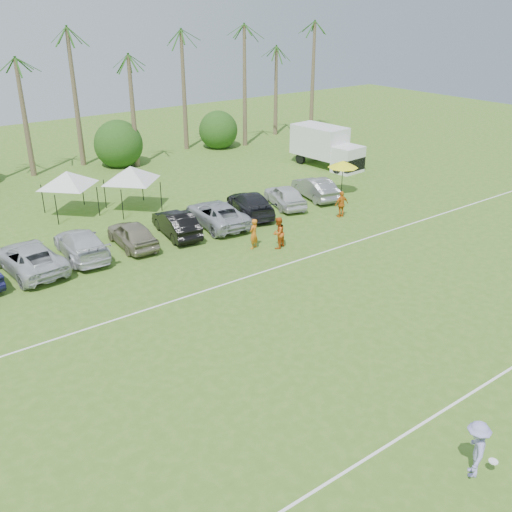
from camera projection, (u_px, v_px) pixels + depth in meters
ground at (465, 470)px, 16.49m from camera, size 120.00×120.00×0.00m
field_lines at (289, 346)px, 22.36m from camera, size 80.00×12.10×0.01m
palm_tree_5 at (26, 63)px, 40.96m from camera, size 2.40×2.40×9.90m
palm_tree_6 at (79, 47)px, 42.78m from camera, size 2.40×2.40×10.90m
palm_tree_7 at (127, 34)px, 44.60m from camera, size 2.40×2.40×11.90m
palm_tree_8 at (185, 64)px, 48.37m from camera, size 2.40×2.40×8.90m
palm_tree_9 at (233, 51)px, 50.72m from camera, size 2.40×2.40×9.90m
palm_tree_10 at (277, 38)px, 53.08m from camera, size 2.40×2.40×10.90m
palm_tree_11 at (310, 28)px, 54.91m from camera, size 2.40×2.40×11.90m
bush_tree_2 at (109, 140)px, 47.63m from camera, size 4.00×4.00×4.00m
bush_tree_3 at (210, 126)px, 53.05m from camera, size 4.00×4.00×4.00m
sideline_player_a at (254, 234)px, 30.94m from camera, size 0.72×0.60×1.69m
sideline_player_b at (278, 233)px, 30.96m from camera, size 1.03×0.92×1.76m
sideline_player_c at (341, 204)px, 35.46m from camera, size 1.02×0.52×1.68m
box_truck at (326, 146)px, 46.10m from camera, size 2.87×6.35×3.18m
canopy_tent_left at (66, 171)px, 35.11m from camera, size 4.05×4.05×3.28m
canopy_tent_right at (130, 166)px, 35.94m from camera, size 4.14×4.14×3.35m
market_umbrella at (343, 164)px, 39.32m from camera, size 2.11×2.11×2.35m
frisbee_player at (476, 449)px, 15.99m from camera, size 1.34×1.23×1.81m
parked_car_2 at (29, 258)px, 28.34m from camera, size 2.80×5.33×1.43m
parked_car_3 at (81, 244)px, 29.99m from camera, size 2.36×5.07×1.43m
parked_car_4 at (132, 234)px, 31.24m from camera, size 1.89×4.28×1.43m
parked_car_5 at (176, 224)px, 32.73m from camera, size 2.07×4.50×1.43m
parked_car_6 at (217, 214)px, 34.22m from camera, size 2.90×5.37×1.43m
parked_car_7 at (250, 204)px, 35.96m from camera, size 3.35×5.30×1.43m
parked_car_8 at (285, 196)px, 37.41m from camera, size 2.80×4.51×1.43m
parked_car_9 at (315, 188)px, 38.97m from camera, size 2.43×4.57×1.43m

